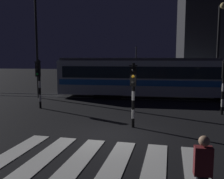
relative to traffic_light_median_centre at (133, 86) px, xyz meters
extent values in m
plane|color=black|center=(-0.83, -1.35, -1.99)|extent=(120.00, 120.00, 0.00)
cube|color=#59595E|center=(-0.83, 8.24, -1.98)|extent=(80.00, 0.12, 0.03)
cube|color=#59595E|center=(-0.83, 9.68, -1.98)|extent=(80.00, 0.12, 0.03)
cube|color=silver|center=(-3.81, -4.13, -1.98)|extent=(1.01, 4.55, 0.02)
cube|color=silver|center=(-2.62, -4.22, -1.98)|extent=(1.01, 4.55, 0.02)
cube|color=silver|center=(-1.43, -4.30, -1.98)|extent=(1.01, 4.55, 0.02)
cube|color=silver|center=(-0.24, -4.38, -1.98)|extent=(1.01, 4.55, 0.02)
cube|color=silver|center=(0.96, -4.46, -1.98)|extent=(1.01, 4.55, 0.02)
cube|color=silver|center=(2.15, -4.54, -1.98)|extent=(1.01, 4.55, 0.02)
cylinder|color=black|center=(0.00, 0.09, -1.78)|extent=(0.14, 0.14, 0.43)
cylinder|color=white|center=(0.00, 0.09, -1.34)|extent=(0.14, 0.14, 0.43)
cylinder|color=black|center=(0.00, 0.09, -0.91)|extent=(0.14, 0.14, 0.43)
cylinder|color=white|center=(0.00, 0.09, -0.48)|extent=(0.14, 0.14, 0.43)
cylinder|color=black|center=(0.00, 0.09, -0.05)|extent=(0.14, 0.14, 0.43)
cylinder|color=white|center=(0.00, 0.09, 0.38)|extent=(0.14, 0.14, 0.43)
cylinder|color=black|center=(0.00, 0.09, 0.82)|extent=(0.14, 0.14, 0.43)
cube|color=black|center=(0.00, -0.08, 0.43)|extent=(0.28, 0.20, 0.90)
sphere|color=black|center=(0.00, -0.19, 0.71)|extent=(0.14, 0.14, 0.14)
sphere|color=orange|center=(0.00, -0.19, 0.43)|extent=(0.14, 0.14, 0.14)
sphere|color=black|center=(0.00, -0.19, 0.15)|extent=(0.14, 0.14, 0.14)
cube|color=black|center=(0.00, -0.08, 0.92)|extent=(0.36, 0.24, 0.04)
cylinder|color=black|center=(-6.30, 3.66, -1.77)|extent=(0.14, 0.14, 0.45)
cylinder|color=white|center=(-6.30, 3.66, -1.32)|extent=(0.14, 0.14, 0.45)
cylinder|color=black|center=(-6.30, 3.66, -0.87)|extent=(0.14, 0.14, 0.45)
cylinder|color=white|center=(-6.30, 3.66, -0.43)|extent=(0.14, 0.14, 0.45)
cylinder|color=black|center=(-6.30, 3.66, 0.02)|extent=(0.14, 0.14, 0.45)
cylinder|color=white|center=(-6.30, 3.66, 0.47)|extent=(0.14, 0.14, 0.45)
cylinder|color=black|center=(-6.30, 3.66, 0.91)|extent=(0.14, 0.14, 0.45)
cube|color=black|center=(-6.30, 3.49, 0.54)|extent=(0.28, 0.20, 0.90)
sphere|color=black|center=(-6.30, 3.38, 0.82)|extent=(0.14, 0.14, 0.14)
sphere|color=black|center=(-6.30, 3.38, 0.54)|extent=(0.14, 0.14, 0.14)
sphere|color=green|center=(-6.30, 3.38, 0.26)|extent=(0.14, 0.14, 0.14)
cube|color=black|center=(-6.30, 3.49, 1.03)|extent=(0.36, 0.24, 0.04)
cylinder|color=black|center=(4.87, 3.62, -1.77)|extent=(0.14, 0.14, 0.45)
cylinder|color=white|center=(4.87, 3.62, -1.31)|extent=(0.14, 0.14, 0.45)
cylinder|color=black|center=(4.87, 3.62, -0.86)|extent=(0.14, 0.14, 0.45)
cylinder|color=white|center=(4.87, 3.62, -0.41)|extent=(0.14, 0.14, 0.45)
cylinder|color=black|center=(4.87, 3.62, 0.04)|extent=(0.14, 0.14, 0.45)
cylinder|color=white|center=(4.87, 3.62, 0.49)|extent=(0.14, 0.14, 0.45)
cylinder|color=black|center=(-8.33, 7.68, 1.99)|extent=(0.18, 0.18, 7.97)
cylinder|color=black|center=(5.54, 8.10, 1.49)|extent=(0.18, 0.18, 6.97)
cylinder|color=black|center=(5.54, 7.65, 4.88)|extent=(0.10, 0.90, 0.10)
sphere|color=#F9E08C|center=(5.54, 7.20, 4.80)|extent=(0.44, 0.44, 0.44)
cube|color=#B2BCC1|center=(2.21, 8.96, -0.29)|extent=(17.84, 2.50, 2.70)
cube|color=blue|center=(2.21, 7.69, -0.64)|extent=(17.48, 0.04, 0.44)
cube|color=blue|center=(2.21, 10.23, -0.64)|extent=(17.48, 0.04, 0.44)
cube|color=black|center=(2.21, 7.69, 0.16)|extent=(16.95, 0.03, 0.90)
cube|color=#4C4C51|center=(2.21, 8.96, 1.16)|extent=(17.48, 2.30, 0.20)
cylinder|color=#262628|center=(-0.47, 8.96, 1.66)|extent=(0.08, 0.08, 1.00)
cube|color=black|center=(-2.70, 8.96, -1.82)|extent=(2.20, 2.00, 0.35)
cube|color=maroon|center=(1.91, -6.34, -0.81)|extent=(0.36, 0.22, 0.60)
sphere|color=tan|center=(1.91, -6.34, -0.39)|extent=(0.22, 0.22, 0.22)
camera|label=1|loc=(0.86, -11.43, 1.27)|focal=40.25mm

